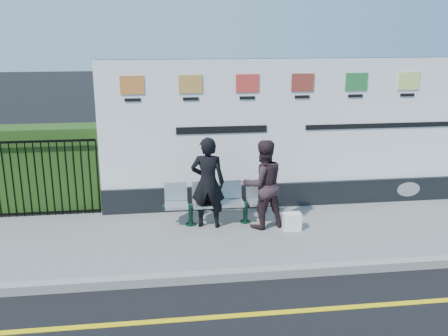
% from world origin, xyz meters
% --- Properties ---
extents(ground, '(80.00, 80.00, 0.00)m').
position_xyz_m(ground, '(0.00, 0.00, 0.00)').
color(ground, black).
extents(pavement, '(14.00, 3.00, 0.12)m').
position_xyz_m(pavement, '(0.00, 2.50, 0.06)').
color(pavement, gray).
rests_on(pavement, ground).
extents(kerb, '(14.00, 0.18, 0.14)m').
position_xyz_m(kerb, '(0.00, 1.00, 0.07)').
color(kerb, gray).
rests_on(kerb, ground).
extents(yellow_line, '(14.00, 0.10, 0.01)m').
position_xyz_m(yellow_line, '(0.00, 0.00, 0.00)').
color(yellow_line, yellow).
rests_on(yellow_line, ground).
extents(billboard, '(8.00, 0.30, 3.00)m').
position_xyz_m(billboard, '(0.50, 3.85, 1.42)').
color(billboard, black).
rests_on(billboard, pavement).
extents(hedge, '(2.35, 0.70, 1.70)m').
position_xyz_m(hedge, '(-4.58, 4.30, 0.97)').
color(hedge, '#264915').
rests_on(hedge, pavement).
extents(railing, '(2.05, 0.06, 1.54)m').
position_xyz_m(railing, '(-4.58, 3.85, 0.89)').
color(railing, black).
rests_on(railing, pavement).
extents(bench, '(2.00, 0.54, 0.43)m').
position_xyz_m(bench, '(-1.27, 2.98, 0.33)').
color(bench, '#ADB2B6').
rests_on(bench, pavement).
extents(woman_left, '(0.69, 0.52, 1.71)m').
position_xyz_m(woman_left, '(-1.47, 2.88, 0.97)').
color(woman_left, black).
rests_on(woman_left, pavement).
extents(woman_right, '(0.93, 0.79, 1.66)m').
position_xyz_m(woman_right, '(-0.48, 2.73, 0.95)').
color(woman_right, '#312024').
rests_on(woman_right, pavement).
extents(handbag_brown, '(0.32, 0.18, 0.24)m').
position_xyz_m(handbag_brown, '(-1.53, 2.98, 0.67)').
color(handbag_brown, black).
rests_on(handbag_brown, bench).
extents(carrier_bag_white, '(0.32, 0.19, 0.32)m').
position_xyz_m(carrier_bag_white, '(0.03, 2.49, 0.28)').
color(carrier_bag_white, white).
rests_on(carrier_bag_white, pavement).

